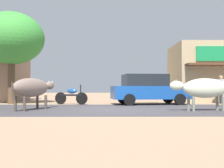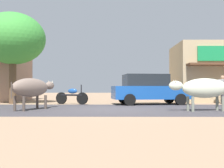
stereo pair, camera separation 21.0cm
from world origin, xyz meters
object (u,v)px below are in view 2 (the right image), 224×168
parked_motorcycle (72,96)px  cow_far_dark (204,88)px  roadside_tree (13,39)px  cow_near_brown (32,88)px  pedestrian_by_shop (222,87)px  parked_hatchback_car (149,89)px

parked_motorcycle → cow_far_dark: bearing=-37.1°
roadside_tree → cow_near_brown: size_ratio=1.93×
parked_motorcycle → pedestrian_by_shop: size_ratio=1.16×
cow_far_dark → roadside_tree: bearing=152.0°
cow_near_brown → cow_far_dark: size_ratio=1.08×
parked_motorcycle → parked_hatchback_car: bearing=-0.8°
cow_far_dark → pedestrian_by_shop: pedestrian_by_shop is taller
parked_hatchback_car → cow_far_dark: parked_hatchback_car is taller
parked_motorcycle → cow_far_dark: size_ratio=0.75×
cow_near_brown → cow_far_dark: 6.90m
roadside_tree → parked_hatchback_car: (7.72, -0.60, -2.86)m
roadside_tree → cow_far_dark: bearing=-28.0°
parked_motorcycle → cow_far_dark: (5.80, -4.39, 0.40)m
parked_hatchback_car → cow_near_brown: size_ratio=1.62×
pedestrian_by_shop → roadside_tree: bearing=-179.8°
parked_motorcycle → cow_near_brown: bearing=-105.8°
parked_hatchback_car → cow_far_dark: 4.61m
cow_near_brown → parked_hatchback_car: bearing=35.2°
parked_motorcycle → cow_near_brown: cow_near_brown is taller
parked_hatchback_car → cow_far_dark: size_ratio=1.75×
roadside_tree → pedestrian_by_shop: size_ratio=3.23×
cow_near_brown → pedestrian_by_shop: (9.56, 4.39, 0.04)m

